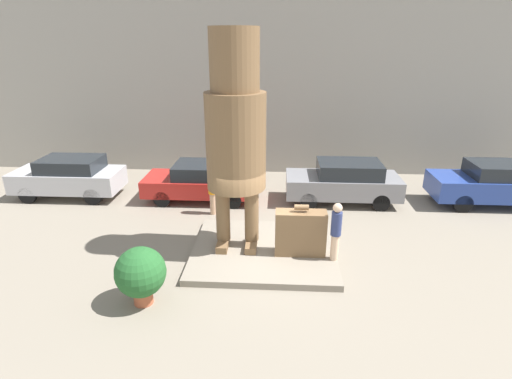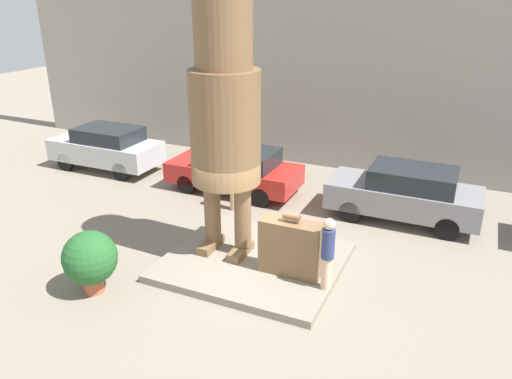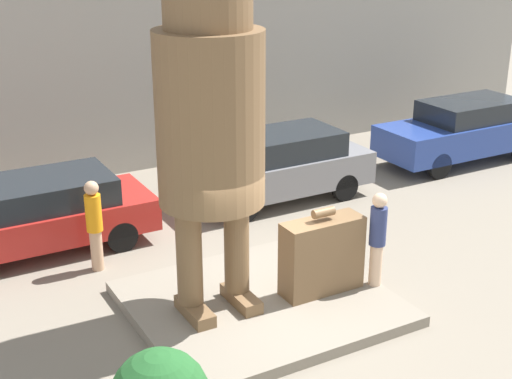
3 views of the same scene
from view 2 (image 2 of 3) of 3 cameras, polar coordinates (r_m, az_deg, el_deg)
ground_plane at (r=12.29m, az=-0.23°, el=-8.59°), size 60.00×60.00×0.00m
pedestal at (r=12.24m, az=-0.23°, el=-8.22°), size 4.12×3.64×0.19m
building_backdrop at (r=18.26m, az=10.53°, el=14.15°), size 28.00×0.60×7.72m
statue_figure at (r=11.33m, az=-3.57°, el=8.93°), size 1.62×1.62×6.00m
giant_suitcase at (r=11.33m, az=4.00°, el=-6.63°), size 1.41×0.51×1.50m
tourist at (r=10.73m, az=8.19°, el=-6.96°), size 0.28×0.28×1.67m
parked_car_silver at (r=19.11m, az=-16.72°, el=4.65°), size 4.10×1.72×1.59m
parked_car_red at (r=16.28m, az=-2.38°, el=2.35°), size 4.30×1.80×1.46m
parked_car_grey at (r=14.83m, az=16.70°, el=-0.37°), size 4.24×1.73×1.60m
planter_pot at (r=11.48m, az=-18.43°, el=-7.51°), size 1.19×1.19×1.44m
worker_hivis at (r=14.84m, az=-2.60°, el=1.06°), size 0.29×0.29×1.73m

